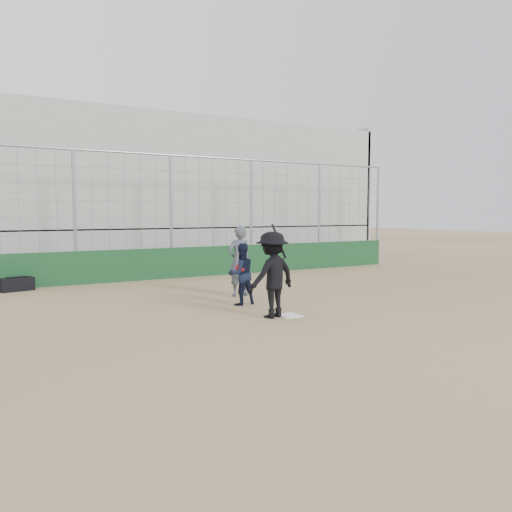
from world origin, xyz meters
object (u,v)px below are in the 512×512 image
umpire (239,265)px  equipment_bag (17,284)px  catcher_crouched (242,284)px  batter_at_plate (272,275)px

umpire → equipment_bag: (-4.92, 3.76, -0.63)m
catcher_crouched → equipment_bag: 6.57m
umpire → equipment_bag: size_ratio=1.79×
umpire → catcher_crouched: bearing=62.9°
batter_at_plate → equipment_bag: batter_at_plate is taller
catcher_crouched → umpire: size_ratio=0.61×
catcher_crouched → equipment_bag: bearing=132.0°
batter_at_plate → equipment_bag: size_ratio=2.10×
batter_at_plate → umpire: size_ratio=1.17×
umpire → equipment_bag: umpire is taller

